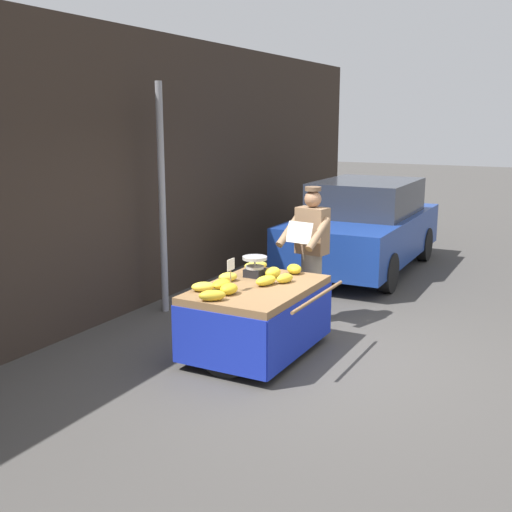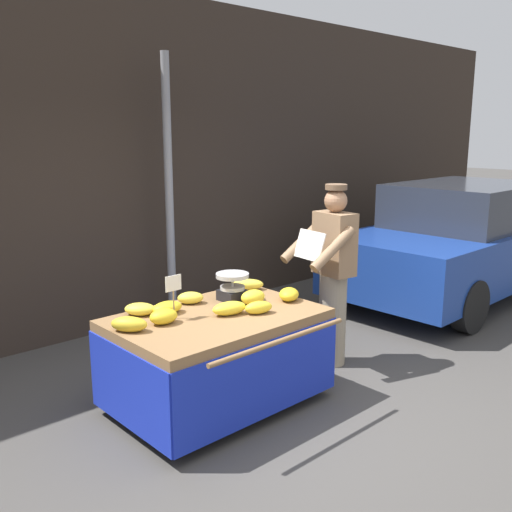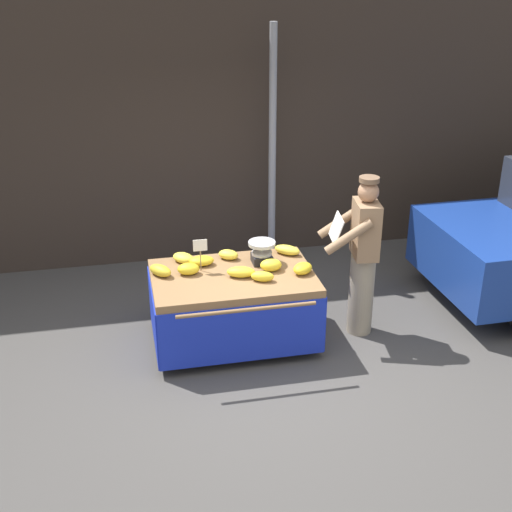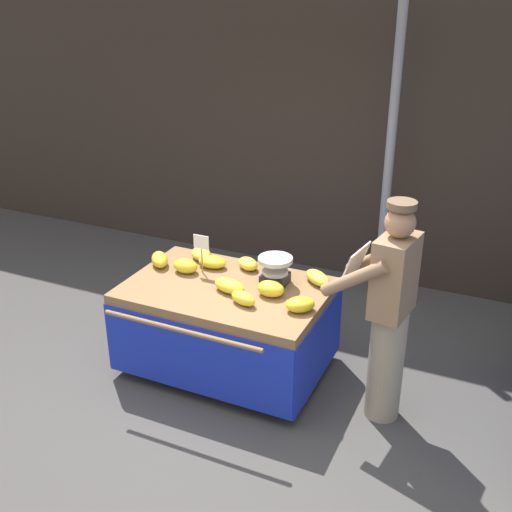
% 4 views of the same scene
% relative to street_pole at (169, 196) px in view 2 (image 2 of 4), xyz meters
% --- Properties ---
extents(ground_plane, '(60.00, 60.00, 0.00)m').
position_rel_street_pole_xyz_m(ground_plane, '(-0.63, -2.50, -1.50)').
color(ground_plane, '#423F3D').
extents(back_wall, '(16.00, 0.24, 3.67)m').
position_rel_street_pole_xyz_m(back_wall, '(-0.63, 0.50, 0.34)').
color(back_wall, '#332821').
rests_on(back_wall, ground).
extents(street_pole, '(0.09, 0.09, 2.99)m').
position_rel_street_pole_xyz_m(street_pole, '(0.00, 0.00, 0.00)').
color(street_pole, gray).
rests_on(street_pole, ground).
extents(banana_cart, '(1.64, 1.28, 0.77)m').
position_rel_street_pole_xyz_m(banana_cart, '(-0.83, -1.83, -0.93)').
color(banana_cart, olive).
rests_on(banana_cart, ground).
extents(weighing_scale, '(0.28, 0.28, 0.23)m').
position_rel_street_pole_xyz_m(weighing_scale, '(-0.49, -1.63, -0.60)').
color(weighing_scale, black).
rests_on(weighing_scale, banana_cart).
extents(price_sign, '(0.14, 0.01, 0.34)m').
position_rel_street_pole_xyz_m(price_sign, '(-1.13, -1.69, -0.47)').
color(price_sign, '#997A51').
rests_on(price_sign, banana_cart).
extents(banana_bunch_0, '(0.28, 0.29, 0.10)m').
position_rel_street_pole_xyz_m(banana_bunch_0, '(-1.28, -1.44, -0.67)').
color(banana_bunch_0, yellow).
rests_on(banana_bunch_0, banana_cart).
extents(banana_bunch_1, '(0.23, 0.18, 0.12)m').
position_rel_street_pole_xyz_m(banana_bunch_1, '(-1.26, -1.74, -0.66)').
color(banana_bunch_1, gold).
rests_on(banana_bunch_1, banana_cart).
extents(banana_bunch_2, '(0.31, 0.29, 0.10)m').
position_rel_street_pole_xyz_m(banana_bunch_2, '(-0.18, -1.47, -0.67)').
color(banana_bunch_2, yellow).
rests_on(banana_bunch_2, banana_cart).
extents(banana_bunch_3, '(0.31, 0.21, 0.10)m').
position_rel_street_pole_xyz_m(banana_bunch_3, '(-0.76, -1.91, -0.67)').
color(banana_bunch_3, yellow).
rests_on(banana_bunch_3, banana_cart).
extents(banana_bunch_4, '(0.26, 0.24, 0.10)m').
position_rel_street_pole_xyz_m(banana_bunch_4, '(-0.81, -1.46, -0.67)').
color(banana_bunch_4, yellow).
rests_on(banana_bunch_4, banana_cart).
extents(banana_bunch_5, '(0.26, 0.17, 0.10)m').
position_rel_street_pole_xyz_m(banana_bunch_5, '(-1.10, -1.56, -0.67)').
color(banana_bunch_5, gold).
rests_on(banana_bunch_5, banana_cart).
extents(banana_bunch_6, '(0.25, 0.19, 0.10)m').
position_rel_street_pole_xyz_m(banana_bunch_6, '(-0.58, -2.04, -0.67)').
color(banana_bunch_6, yellow).
rests_on(banana_bunch_6, banana_cart).
extents(banana_bunch_7, '(0.28, 0.27, 0.11)m').
position_rel_street_pole_xyz_m(banana_bunch_7, '(-0.14, -1.96, -0.67)').
color(banana_bunch_7, gold).
rests_on(banana_bunch_7, banana_cart).
extents(banana_bunch_8, '(0.23, 0.17, 0.12)m').
position_rel_street_pole_xyz_m(banana_bunch_8, '(-0.44, -1.83, -0.66)').
color(banana_bunch_8, yellow).
rests_on(banana_bunch_8, banana_cart).
extents(banana_bunch_9, '(0.27, 0.30, 0.11)m').
position_rel_street_pole_xyz_m(banana_bunch_9, '(-1.54, -1.71, -0.67)').
color(banana_bunch_9, gold).
rests_on(banana_bunch_9, banana_cart).
extents(vendor_person, '(0.62, 0.57, 1.71)m').
position_rel_street_pole_xyz_m(vendor_person, '(0.50, -1.89, -0.62)').
color(vendor_person, gray).
rests_on(vendor_person, ground).
extents(parked_car, '(3.93, 1.79, 1.51)m').
position_rel_street_pole_xyz_m(parked_car, '(3.53, -1.57, -0.75)').
color(parked_car, navy).
rests_on(parked_car, ground).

